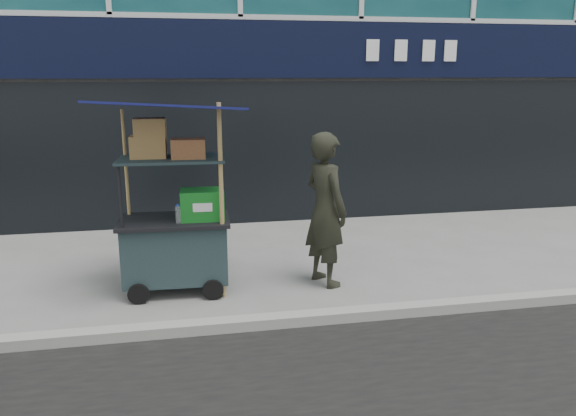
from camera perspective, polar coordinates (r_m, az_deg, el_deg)
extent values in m
plane|color=slate|center=(6.14, -0.23, -11.02)|extent=(80.00, 80.00, 0.00)
cube|color=gray|center=(5.93, 0.14, -11.29)|extent=(80.00, 0.18, 0.12)
cube|color=black|center=(9.39, -4.78, 15.75)|extent=(15.68, 0.06, 0.90)
cube|color=black|center=(9.53, -4.60, 5.48)|extent=(15.68, 0.04, 2.40)
cube|color=#1B2B2F|center=(6.81, -11.33, -4.25)|extent=(1.22, 0.74, 0.70)
cylinder|color=black|center=(6.63, -14.96, -8.46)|extent=(0.24, 0.06, 0.24)
cylinder|color=black|center=(6.58, -7.63, -8.25)|extent=(0.24, 0.06, 0.24)
cube|color=black|center=(6.70, -11.48, -1.26)|extent=(1.31, 0.83, 0.04)
cylinder|color=black|center=(6.38, -16.66, 0.95)|extent=(0.03, 0.03, 0.75)
cylinder|color=black|center=(6.32, -6.79, 1.32)|extent=(0.03, 0.03, 0.75)
cylinder|color=black|center=(6.96, -16.01, 2.04)|extent=(0.03, 0.03, 0.75)
cylinder|color=black|center=(6.91, -6.96, 2.38)|extent=(0.03, 0.03, 0.75)
cube|color=#1B2B2F|center=(6.55, -11.78, 4.89)|extent=(1.22, 0.74, 0.03)
cylinder|color=olive|center=(6.34, -6.76, 0.44)|extent=(0.05, 0.05, 2.24)
cylinder|color=olive|center=(6.99, -15.93, 0.84)|extent=(0.04, 0.04, 2.14)
cube|color=#0C1046|center=(6.49, -12.04, 10.11)|extent=(1.73, 1.26, 0.20)
cube|color=#106818|center=(6.60, -8.67, 0.36)|extent=(0.51, 0.37, 0.35)
cylinder|color=silver|center=(6.48, -11.08, -0.67)|extent=(0.07, 0.07, 0.20)
cylinder|color=blue|center=(6.45, -11.12, 0.27)|extent=(0.03, 0.03, 0.02)
cube|color=olive|center=(6.60, -13.99, 6.06)|extent=(0.41, 0.31, 0.25)
cube|color=olive|center=(6.48, -10.09, 5.98)|extent=(0.39, 0.29, 0.22)
cube|color=olive|center=(6.56, -13.85, 7.99)|extent=(0.36, 0.27, 0.20)
imported|color=black|center=(6.80, 3.83, -0.14)|extent=(0.68, 0.81, 1.88)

